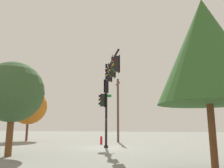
{
  "coord_description": "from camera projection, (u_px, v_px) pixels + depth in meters",
  "views": [
    {
      "loc": [
        18.68,
        5.29,
        1.78
      ],
      "look_at": [
        -0.19,
        0.47,
        5.54
      ],
      "focal_mm": 35.4,
      "sensor_mm": 36.0,
      "label": 1
    }
  ],
  "objects": [
    {
      "name": "tree_far",
      "position": [
        205.0,
        49.0,
        9.5
      ],
      "size": [
        4.27,
        4.27,
        7.43
      ],
      "color": "brown",
      "rests_on": "ground_plane"
    },
    {
      "name": "tree_near",
      "position": [
        13.0,
        92.0,
        14.09
      ],
      "size": [
        3.87,
        3.87,
        5.9
      ],
      "color": "brown",
      "rests_on": "ground_plane"
    },
    {
      "name": "fire_hydrant",
      "position": [
        101.0,
        140.0,
        22.56
      ],
      "size": [
        0.33,
        0.24,
        0.83
      ],
      "color": "red",
      "rests_on": "ground_plane"
    },
    {
      "name": "signal_pole_assembly",
      "position": [
        108.0,
        85.0,
        18.22
      ],
      "size": [
        5.87,
        3.02,
        7.39
      ],
      "color": "black",
      "rests_on": "ground_plane"
    },
    {
      "name": "tree_mid",
      "position": [
        29.0,
        106.0,
        28.36
      ],
      "size": [
        4.61,
        4.61,
        6.66
      ],
      "color": "brown",
      "rests_on": "ground_plane"
    },
    {
      "name": "utility_pole",
      "position": [
        118.0,
        108.0,
        26.37
      ],
      "size": [
        1.66,
        0.91,
        7.51
      ],
      "color": "brown",
      "rests_on": "ground_plane"
    },
    {
      "name": "ground_plane",
      "position": [
        106.0,
        148.0,
        18.72
      ],
      "size": [
        120.0,
        120.0,
        0.0
      ],
      "primitive_type": "plane",
      "color": "slate"
    }
  ]
}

